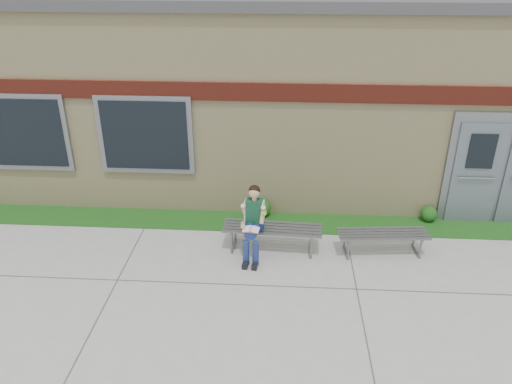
{
  "coord_description": "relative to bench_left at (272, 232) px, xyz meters",
  "views": [
    {
      "loc": [
        -0.24,
        -6.21,
        5.07
      ],
      "look_at": [
        -0.73,
        1.7,
        1.14
      ],
      "focal_mm": 35.0,
      "sensor_mm": 36.0,
      "label": 1
    }
  ],
  "objects": [
    {
      "name": "shrub_mid",
      "position": [
        -0.25,
        1.22,
        -0.15
      ],
      "size": [
        0.37,
        0.37,
        0.37
      ],
      "primitive_type": "sphere",
      "color": "#124412",
      "rests_on": "grass_strip"
    },
    {
      "name": "grass_strip",
      "position": [
        0.43,
        0.97,
        -0.35
      ],
      "size": [
        16.0,
        0.8,
        0.02
      ],
      "primitive_type": "cube",
      "color": "#124412",
      "rests_on": "ground"
    },
    {
      "name": "school_building",
      "position": [
        0.43,
        4.36,
        1.74
      ],
      "size": [
        16.2,
        6.22,
        4.2
      ],
      "color": "beige",
      "rests_on": "ground"
    },
    {
      "name": "bench_right",
      "position": [
        2.0,
        0.0,
        -0.04
      ],
      "size": [
        1.66,
        0.6,
        0.42
      ],
      "rotation": [
        0.0,
        0.0,
        0.09
      ],
      "color": "slate",
      "rests_on": "ground"
    },
    {
      "name": "ground",
      "position": [
        0.43,
        -1.63,
        -0.36
      ],
      "size": [
        80.0,
        80.0,
        0.0
      ],
      "primitive_type": "plane",
      "color": "#9E9E99",
      "rests_on": "ground"
    },
    {
      "name": "shrub_east",
      "position": [
        3.14,
        1.22,
        -0.18
      ],
      "size": [
        0.32,
        0.32,
        0.32
      ],
      "primitive_type": "sphere",
      "color": "#124412",
      "rests_on": "grass_strip"
    },
    {
      "name": "girl",
      "position": [
        -0.33,
        -0.2,
        0.34
      ],
      "size": [
        0.46,
        0.8,
        1.33
      ],
      "rotation": [
        0.0,
        0.0,
        -0.11
      ],
      "color": "navy",
      "rests_on": "ground"
    },
    {
      "name": "bench_left",
      "position": [
        0.0,
        0.0,
        0.0
      ],
      "size": [
        1.82,
        0.6,
        0.47
      ],
      "rotation": [
        0.0,
        0.0,
        -0.06
      ],
      "color": "slate",
      "rests_on": "ground"
    }
  ]
}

